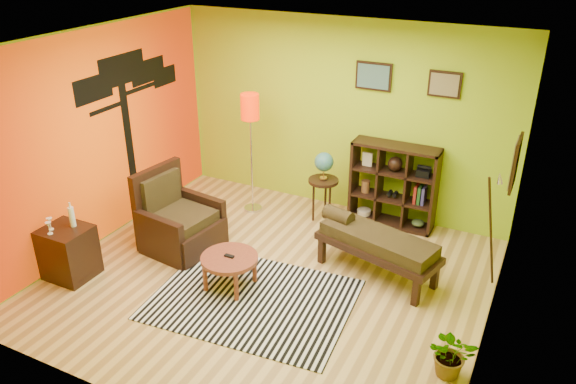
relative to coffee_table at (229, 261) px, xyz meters
The scene contains 11 objects.
ground 0.59m from the coffee_table, 44.22° to the left, with size 5.00×5.00×0.00m, color tan.
room_shell 1.50m from the coffee_table, 54.50° to the left, with size 5.04×4.54×2.82m.
zebra_rug 0.52m from the coffee_table, 17.39° to the right, with size 2.23×1.66×0.01m, color silver.
coffee_table is the anchor object (origin of this frame).
armchair 1.21m from the coffee_table, 155.81° to the left, with size 0.99×0.99×1.07m.
side_cabinet 1.98m from the coffee_table, 160.45° to the right, with size 0.55×0.50×0.97m.
floor_lamp 2.29m from the coffee_table, 112.04° to the left, with size 0.27×0.27×1.78m.
globe_table 2.09m from the coffee_table, 81.09° to the left, with size 0.43×0.43×1.04m.
cube_shelf 2.68m from the coffee_table, 62.06° to the left, with size 1.20×0.35×1.20m.
bench 1.75m from the coffee_table, 35.54° to the left, with size 1.61×0.92×0.71m.
potted_plant 2.66m from the coffee_table, ahead, with size 0.45×0.50×0.39m, color #26661E.
Camera 1 is at (2.74, -4.99, 3.91)m, focal length 35.00 mm.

